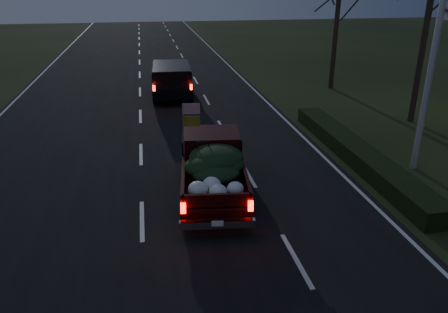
{
  "coord_description": "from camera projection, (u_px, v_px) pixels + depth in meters",
  "views": [
    {
      "loc": [
        0.35,
        -10.73,
        6.23
      ],
      "look_at": [
        2.51,
        1.11,
        1.3
      ],
      "focal_mm": 35.0,
      "sensor_mm": 36.0,
      "label": 1
    }
  ],
  "objects": [
    {
      "name": "ground",
      "position": [
        142.0,
        221.0,
        12.07
      ],
      "size": [
        120.0,
        120.0,
        0.0
      ],
      "primitive_type": "plane",
      "color": "black",
      "rests_on": "ground"
    },
    {
      "name": "road_asphalt",
      "position": [
        142.0,
        221.0,
        12.07
      ],
      "size": [
        14.0,
        120.0,
        0.02
      ],
      "primitive_type": "cube",
      "color": "black",
      "rests_on": "ground"
    },
    {
      "name": "hedge_row",
      "position": [
        357.0,
        153.0,
        15.99
      ],
      "size": [
        1.0,
        10.0,
        0.6
      ],
      "primitive_type": "cube",
      "color": "black",
      "rests_on": "ground"
    },
    {
      "name": "light_pole",
      "position": [
        442.0,
        4.0,
        13.39
      ],
      "size": [
        0.5,
        0.9,
        9.16
      ],
      "color": "silver",
      "rests_on": "ground"
    },
    {
      "name": "pickup_truck",
      "position": [
        213.0,
        164.0,
        13.31
      ],
      "size": [
        2.41,
        5.09,
        2.58
      ],
      "rotation": [
        0.0,
        0.0,
        -0.11
      ],
      "color": "black",
      "rests_on": "ground"
    },
    {
      "name": "lead_suv",
      "position": [
        172.0,
        77.0,
        24.4
      ],
      "size": [
        2.32,
        5.13,
        1.45
      ],
      "rotation": [
        0.0,
        0.0,
        -0.04
      ],
      "color": "black",
      "rests_on": "ground"
    }
  ]
}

